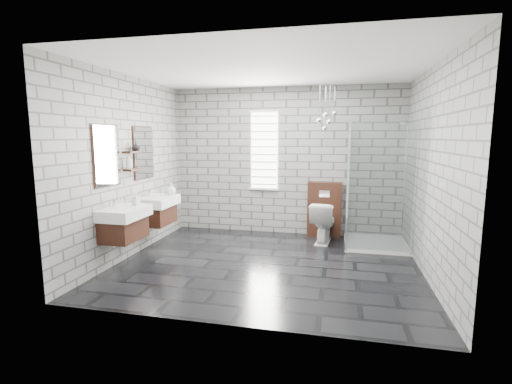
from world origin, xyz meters
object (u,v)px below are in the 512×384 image
(cistern_panel, at_px, (324,209))
(toilet, at_px, (323,222))
(shower_enclosure, at_px, (371,217))
(vanity_left, at_px, (122,214))
(vanity_right, at_px, (156,202))

(cistern_panel, bearing_deg, toilet, -90.00)
(toilet, bearing_deg, shower_enclosure, 176.65)
(vanity_left, height_order, vanity_right, same)
(cistern_panel, xyz_separation_m, shower_enclosure, (0.77, -0.52, 0.00))
(vanity_right, xyz_separation_m, toilet, (2.64, 0.93, -0.40))
(vanity_right, xyz_separation_m, cistern_panel, (2.64, 1.31, -0.26))
(shower_enclosure, bearing_deg, toilet, 170.31)
(cistern_panel, bearing_deg, vanity_left, -139.22)
(vanity_left, xyz_separation_m, shower_enclosure, (3.41, 1.76, -0.25))
(vanity_right, relative_size, toilet, 2.23)
(shower_enclosure, bearing_deg, vanity_left, -152.70)
(vanity_right, xyz_separation_m, shower_enclosure, (3.41, 0.80, -0.25))
(vanity_right, bearing_deg, toilet, 19.36)
(vanity_left, bearing_deg, cistern_panel, 40.78)
(cistern_panel, bearing_deg, vanity_right, -153.55)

